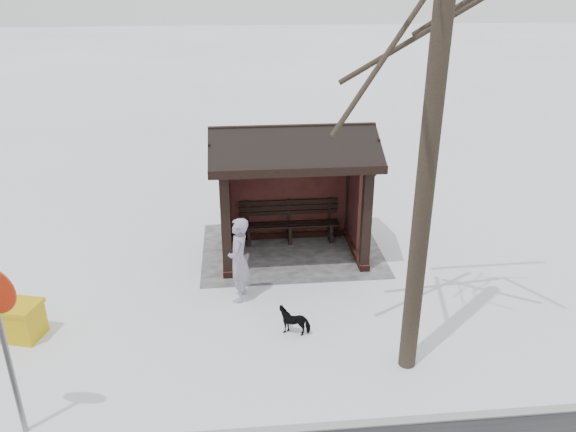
% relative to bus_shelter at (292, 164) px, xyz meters
% --- Properties ---
extents(ground, '(120.00, 120.00, 0.00)m').
position_rel_bus_shelter_xyz_m(ground, '(0.00, 0.16, -2.17)').
color(ground, white).
rests_on(ground, ground).
extents(kerb, '(120.00, 0.15, 0.06)m').
position_rel_bus_shelter_xyz_m(kerb, '(0.00, 5.66, -2.16)').
color(kerb, gray).
rests_on(kerb, ground).
extents(trampled_patch, '(4.20, 3.20, 0.02)m').
position_rel_bus_shelter_xyz_m(trampled_patch, '(0.00, -0.04, -2.16)').
color(trampled_patch, gray).
rests_on(trampled_patch, ground).
extents(bus_shelter, '(3.60, 2.40, 3.09)m').
position_rel_bus_shelter_xyz_m(bus_shelter, '(0.00, 0.00, 0.00)').
color(bus_shelter, '#351813').
rests_on(bus_shelter, ground).
extents(pedestrian, '(0.54, 0.71, 1.77)m').
position_rel_bus_shelter_xyz_m(pedestrian, '(1.26, 2.01, -1.28)').
color(pedestrian, '#8F88A0').
rests_on(pedestrian, ground).
extents(dog, '(0.66, 0.43, 0.51)m').
position_rel_bus_shelter_xyz_m(dog, '(0.29, 3.25, -1.91)').
color(dog, black).
rests_on(dog, ground).
extents(grit_bin, '(1.03, 0.83, 0.69)m').
position_rel_bus_shelter_xyz_m(grit_bin, '(5.29, 2.89, -1.82)').
color(grit_bin, '#BF9C0B').
rests_on(grit_bin, ground).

